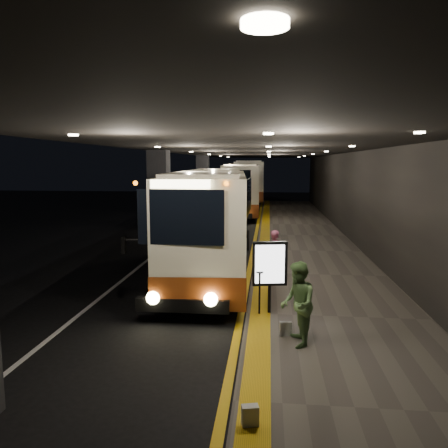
{
  "coord_description": "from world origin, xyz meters",
  "views": [
    {
      "loc": [
        3.02,
        -13.68,
        3.88
      ],
      "look_at": [
        1.43,
        1.8,
        1.7
      ],
      "focal_mm": 35.0,
      "sensor_mm": 36.0,
      "label": 1
    }
  ],
  "objects_px": {
    "passenger_boarding": "(275,254)",
    "info_sign": "(270,265)",
    "passenger_waiting_green": "(298,304)",
    "coach_second": "(240,191)",
    "coach_third": "(248,182)",
    "bag_polka": "(286,328)",
    "bag_plain": "(250,416)",
    "stanchion_post": "(260,293)",
    "coach_main": "(212,225)"
  },
  "relations": [
    {
      "from": "coach_third",
      "to": "stanchion_post",
      "type": "bearing_deg",
      "value": -90.08
    },
    {
      "from": "passenger_boarding",
      "to": "coach_second",
      "type": "bearing_deg",
      "value": -9.29
    },
    {
      "from": "coach_third",
      "to": "info_sign",
      "type": "relative_size",
      "value": 7.03
    },
    {
      "from": "passenger_boarding",
      "to": "bag_plain",
      "type": "distance_m",
      "value": 8.37
    },
    {
      "from": "coach_main",
      "to": "bag_polka",
      "type": "relative_size",
      "value": 37.31
    },
    {
      "from": "coach_third",
      "to": "info_sign",
      "type": "height_order",
      "value": "coach_third"
    },
    {
      "from": "passenger_boarding",
      "to": "info_sign",
      "type": "distance_m",
      "value": 3.57
    },
    {
      "from": "passenger_boarding",
      "to": "info_sign",
      "type": "bearing_deg",
      "value": 160.29
    },
    {
      "from": "bag_polka",
      "to": "bag_plain",
      "type": "bearing_deg",
      "value": -100.49
    },
    {
      "from": "coach_second",
      "to": "stanchion_post",
      "type": "bearing_deg",
      "value": -88.69
    },
    {
      "from": "info_sign",
      "to": "coach_third",
      "type": "bearing_deg",
      "value": 83.32
    },
    {
      "from": "bag_plain",
      "to": "coach_second",
      "type": "bearing_deg",
      "value": 94.16
    },
    {
      "from": "passenger_boarding",
      "to": "passenger_waiting_green",
      "type": "bearing_deg",
      "value": 167.36
    },
    {
      "from": "bag_plain",
      "to": "info_sign",
      "type": "height_order",
      "value": "info_sign"
    },
    {
      "from": "coach_second",
      "to": "passenger_waiting_green",
      "type": "distance_m",
      "value": 24.76
    },
    {
      "from": "coach_third",
      "to": "passenger_boarding",
      "type": "height_order",
      "value": "coach_third"
    },
    {
      "from": "coach_second",
      "to": "info_sign",
      "type": "relative_size",
      "value": 6.54
    },
    {
      "from": "coach_second",
      "to": "passenger_boarding",
      "type": "xyz_separation_m",
      "value": [
        2.46,
        -19.17,
        -0.84
      ]
    },
    {
      "from": "passenger_waiting_green",
      "to": "bag_plain",
      "type": "bearing_deg",
      "value": -21.06
    },
    {
      "from": "coach_main",
      "to": "passenger_boarding",
      "type": "relative_size",
      "value": 7.29
    },
    {
      "from": "info_sign",
      "to": "passenger_boarding",
      "type": "bearing_deg",
      "value": 76.5
    },
    {
      "from": "bag_plain",
      "to": "passenger_boarding",
      "type": "bearing_deg",
      "value": 86.82
    },
    {
      "from": "coach_main",
      "to": "info_sign",
      "type": "height_order",
      "value": "coach_main"
    },
    {
      "from": "passenger_boarding",
      "to": "coach_main",
      "type": "bearing_deg",
      "value": 44.06
    },
    {
      "from": "coach_second",
      "to": "passenger_boarding",
      "type": "distance_m",
      "value": 19.35
    },
    {
      "from": "passenger_waiting_green",
      "to": "stanchion_post",
      "type": "distance_m",
      "value": 1.98
    },
    {
      "from": "passenger_waiting_green",
      "to": "coach_second",
      "type": "bearing_deg",
      "value": -178.42
    },
    {
      "from": "coach_third",
      "to": "info_sign",
      "type": "distance_m",
      "value": 34.09
    },
    {
      "from": "passenger_boarding",
      "to": "stanchion_post",
      "type": "bearing_deg",
      "value": 156.55
    },
    {
      "from": "passenger_boarding",
      "to": "passenger_waiting_green",
      "type": "height_order",
      "value": "passenger_waiting_green"
    },
    {
      "from": "coach_second",
      "to": "coach_third",
      "type": "xyz_separation_m",
      "value": [
        0.06,
        11.31,
        0.14
      ]
    },
    {
      "from": "bag_polka",
      "to": "passenger_boarding",
      "type": "bearing_deg",
      "value": 91.93
    },
    {
      "from": "coach_main",
      "to": "coach_second",
      "type": "bearing_deg",
      "value": 86.86
    },
    {
      "from": "coach_main",
      "to": "info_sign",
      "type": "bearing_deg",
      "value": -70.46
    },
    {
      "from": "coach_main",
      "to": "coach_second",
      "type": "distance_m",
      "value": 17.9
    },
    {
      "from": "stanchion_post",
      "to": "info_sign",
      "type": "bearing_deg",
      "value": 24.02
    },
    {
      "from": "coach_second",
      "to": "stanchion_post",
      "type": "height_order",
      "value": "coach_second"
    },
    {
      "from": "coach_second",
      "to": "stanchion_post",
      "type": "distance_m",
      "value": 22.93
    },
    {
      "from": "passenger_waiting_green",
      "to": "coach_third",
      "type": "bearing_deg",
      "value": 179.42
    },
    {
      "from": "bag_plain",
      "to": "stanchion_post",
      "type": "bearing_deg",
      "value": 89.68
    },
    {
      "from": "coach_third",
      "to": "passenger_boarding",
      "type": "xyz_separation_m",
      "value": [
        2.4,
        -30.48,
        -0.98
      ]
    },
    {
      "from": "passenger_boarding",
      "to": "stanchion_post",
      "type": "distance_m",
      "value": 3.68
    },
    {
      "from": "coach_second",
      "to": "bag_plain",
      "type": "distance_m",
      "value": 27.62
    },
    {
      "from": "bag_polka",
      "to": "stanchion_post",
      "type": "bearing_deg",
      "value": 115.03
    },
    {
      "from": "passenger_waiting_green",
      "to": "info_sign",
      "type": "bearing_deg",
      "value": -168.22
    },
    {
      "from": "passenger_boarding",
      "to": "passenger_waiting_green",
      "type": "relative_size",
      "value": 0.89
    },
    {
      "from": "coach_main",
      "to": "bag_plain",
      "type": "height_order",
      "value": "coach_main"
    },
    {
      "from": "bag_polka",
      "to": "coach_third",
      "type": "bearing_deg",
      "value": 94.14
    },
    {
      "from": "passenger_boarding",
      "to": "bag_polka",
      "type": "distance_m",
      "value": 4.98
    },
    {
      "from": "passenger_boarding",
      "to": "info_sign",
      "type": "relative_size",
      "value": 0.86
    }
  ]
}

